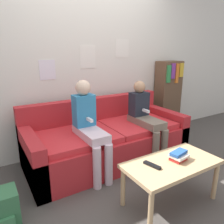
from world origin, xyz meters
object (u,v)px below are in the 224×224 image
couch (107,140)px  person_right (146,117)px  bookshelf (167,97)px  tv_remote (152,165)px  coffee_table (172,167)px  person_left (89,124)px

couch → person_right: person_right is taller
bookshelf → couch: bearing=-165.7°
tv_remote → bookshelf: size_ratio=0.14×
couch → bookshelf: (1.45, 0.37, 0.35)m
coffee_table → person_right: person_right is taller
couch → person_left: 0.52m
coffee_table → person_left: size_ratio=0.82×
tv_remote → bookshelf: 2.11m
person_right → tv_remote: bearing=-126.3°
couch → bookshelf: 1.53m
couch → person_left: bearing=-149.3°
bookshelf → tv_remote: bearing=-138.4°
coffee_table → tv_remote: tv_remote is taller
couch → tv_remote: 1.05m
coffee_table → tv_remote: (-0.21, 0.04, 0.06)m
coffee_table → bookshelf: size_ratio=0.73×
person_right → bookshelf: bearing=30.9°
couch → bookshelf: bearing=14.3°
couch → coffee_table: size_ratio=2.29×
bookshelf → person_right: bearing=-149.1°
tv_remote → person_left: bearing=91.2°
person_left → couch: bearing=30.7°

